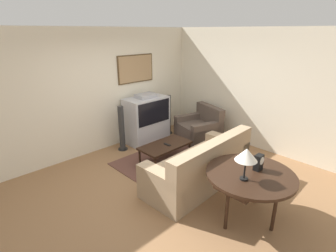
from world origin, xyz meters
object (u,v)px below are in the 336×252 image
object	(u,v)px
tv	(147,119)
console_table	(250,177)
table_lamp	(247,155)
speaker_tower_right	(168,116)
armchair	(199,129)
mantel_clock	(259,162)
couch	(200,168)
speaker_tower_left	(122,130)
coffee_table	(165,146)

from	to	relation	value
tv	console_table	bearing A→B (deg)	-103.42
table_lamp	speaker_tower_right	xyz separation A→B (m)	(1.72, 3.25, -0.60)
console_table	table_lamp	world-z (taller)	table_lamp
armchair	speaker_tower_right	xyz separation A→B (m)	(-0.23, 0.88, 0.21)
armchair	mantel_clock	size ratio (longest dim) A/B	4.89
couch	table_lamp	size ratio (longest dim) A/B	4.65
couch	speaker_tower_right	bearing A→B (deg)	-123.29
couch	speaker_tower_left	xyz separation A→B (m)	(-0.15, 2.19, 0.17)
mantel_clock	speaker_tower_left	size ratio (longest dim) A/B	0.22
couch	speaker_tower_left	bearing A→B (deg)	-88.06
tv	table_lamp	world-z (taller)	tv
speaker_tower_left	mantel_clock	bearing A→B (deg)	-87.71
coffee_table	speaker_tower_right	xyz separation A→B (m)	(1.17, 1.12, 0.14)
console_table	speaker_tower_left	bearing A→B (deg)	89.44
armchair	console_table	distance (m)	2.95
table_lamp	mantel_clock	world-z (taller)	table_lamp
couch	tv	bearing A→B (deg)	-107.08
couch	speaker_tower_right	size ratio (longest dim) A/B	2.02
tv	couch	xyz separation A→B (m)	(-0.59, -2.19, -0.24)
speaker_tower_left	speaker_tower_right	bearing A→B (deg)	0.00
coffee_table	mantel_clock	size ratio (longest dim) A/B	4.66
speaker_tower_right	speaker_tower_left	bearing A→B (deg)	180.00
tv	table_lamp	distance (m)	3.44
couch	coffee_table	world-z (taller)	couch
armchair	speaker_tower_left	distance (m)	1.94
couch	console_table	bearing A→B (deg)	78.33
tv	mantel_clock	bearing A→B (deg)	-100.63
tv	table_lamp	bearing A→B (deg)	-106.86
couch	coffee_table	size ratio (longest dim) A/B	1.94
armchair	speaker_tower_right	distance (m)	0.94
tv	armchair	world-z (taller)	tv
tv	speaker_tower_right	world-z (taller)	tv
table_lamp	speaker_tower_left	world-z (taller)	table_lamp
armchair	speaker_tower_left	size ratio (longest dim) A/B	1.09
tv	speaker_tower_left	distance (m)	0.74
console_table	table_lamp	distance (m)	0.47
armchair	coffee_table	distance (m)	1.43
armchair	mantel_clock	distance (m)	2.90
table_lamp	speaker_tower_left	size ratio (longest dim) A/B	0.44
table_lamp	speaker_tower_right	bearing A→B (deg)	62.02
table_lamp	mantel_clock	distance (m)	0.45
mantel_clock	speaker_tower_right	xyz separation A→B (m)	(1.35, 3.25, -0.36)
tv	speaker_tower_right	xyz separation A→B (m)	(0.74, -0.00, -0.07)
console_table	speaker_tower_left	size ratio (longest dim) A/B	1.19
tv	mantel_clock	world-z (taller)	tv
table_lamp	couch	bearing A→B (deg)	69.70
armchair	mantel_clock	bearing A→B (deg)	-17.76
coffee_table	console_table	xyz separation A→B (m)	(-0.34, -2.11, 0.32)
tv	console_table	distance (m)	3.33
table_lamp	coffee_table	bearing A→B (deg)	75.48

